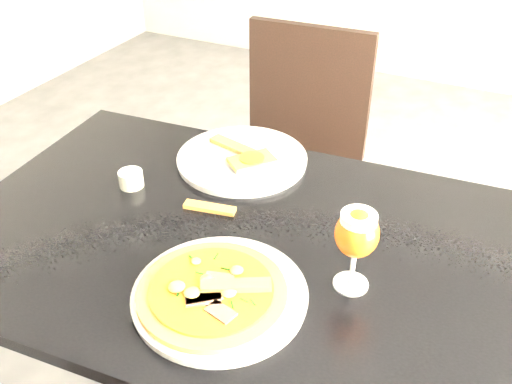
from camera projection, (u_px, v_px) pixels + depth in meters
The scene contains 9 objects.
dining_table at pixel (232, 267), 1.25m from camera, with size 1.26×0.89×0.75m.
chair_far at pixel (293, 162), 1.90m from camera, with size 0.46×0.46×0.94m.
plate_main at pixel (220, 296), 1.04m from camera, with size 0.32×0.32×0.02m, color silver.
pizza at pixel (213, 291), 1.03m from camera, with size 0.27×0.27×0.03m.
plate_second at pixel (242, 159), 1.44m from camera, with size 0.33×0.33×0.02m, color silver.
crust_scraps at pixel (245, 155), 1.43m from camera, with size 0.21×0.14×0.02m.
loose_crust at pixel (210, 208), 1.27m from camera, with size 0.12×0.03×0.01m, color brown.
sauce_cup at pixel (131, 178), 1.35m from camera, with size 0.06×0.06×0.04m.
beer_glass at pixel (357, 234), 1.01m from camera, with size 0.08×0.08×0.17m.
Camera 1 is at (0.25, -0.64, 1.50)m, focal length 40.00 mm.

